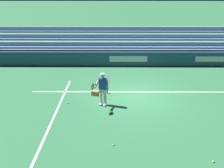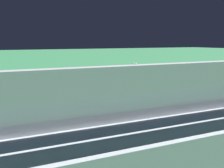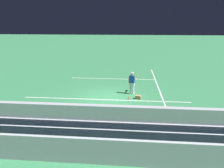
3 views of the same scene
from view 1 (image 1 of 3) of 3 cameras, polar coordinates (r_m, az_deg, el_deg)
ground_plane at (r=12.14m, az=6.72°, el=-3.12°), size 160.00×160.00×0.00m
court_baseline_white at (r=12.59m, az=6.49°, el=-2.05°), size 12.00×0.10×0.01m
court_sideline_white at (r=9.14m, az=-17.85°, el=-14.59°), size 0.10×12.00×0.01m
back_wall_sponsor_board at (r=16.43m, az=5.10°, el=6.50°), size 25.91×0.25×1.10m
bleacher_stand at (r=18.13m, az=4.65°, el=8.81°), size 24.61×2.40×2.95m
tennis_player at (r=10.78m, az=-2.49°, el=-1.36°), size 0.77×0.95×1.71m
ball_box_cardboard at (r=12.15m, az=-4.34°, el=-2.31°), size 0.46×0.39×0.26m
tennis_ball_midcourt at (r=8.71m, az=24.92°, el=-17.90°), size 0.07×0.07×0.07m
tennis_ball_far_right at (r=11.53m, az=-11.51°, el=-4.86°), size 0.07×0.07×0.07m
tennis_ball_stray_back at (r=8.62m, az=0.35°, el=-15.61°), size 0.07×0.07×0.07m
water_bottle at (r=12.29m, az=-1.19°, el=-2.01°), size 0.07×0.07×0.22m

